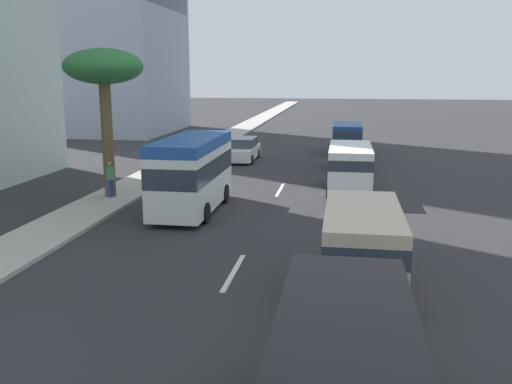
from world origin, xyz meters
The scene contains 14 objects.
ground_plane centered at (31.50, 0.00, 0.00)m, with size 198.00×198.00×0.00m, color #2D2D30.
sidewalk_right centered at (31.50, 7.63, 0.07)m, with size 162.00×2.55×0.15m, color #B2ADA3.
lane_stripe_mid centered at (11.94, 0.00, 0.01)m, with size 3.20×0.16×0.01m, color silver.
lane_stripe_far centered at (24.06, 0.00, 0.01)m, with size 3.20×0.16×0.01m, color silver.
van_lead centered at (11.04, -3.73, 1.34)m, with size 4.76×2.15×2.33m.
car_second centered at (31.21, -3.62, 0.79)m, with size 4.22×1.93×1.69m.
van_third centered at (4.27, -3.27, 1.39)m, with size 4.95×2.20×2.43m.
van_fourth centered at (38.11, -3.41, 1.27)m, with size 4.86×2.22×2.20m.
minibus_fifth centered at (19.09, 3.24, 1.75)m, with size 6.36×2.29×3.20m.
van_sixth centered at (24.10, -3.51, 1.34)m, with size 5.24×2.20×2.33m.
car_seventh centered at (33.47, 3.65, 0.74)m, with size 4.64×1.84×1.55m.
pedestrian_near_lamp centered at (20.53, 7.61, 1.09)m, with size 0.39×0.38×1.70m.
pedestrian_mid_block centered at (24.28, 6.98, 0.98)m, with size 0.38×0.39×1.54m.
palm_tree centered at (20.80, 7.76, 5.96)m, with size 3.61×3.61×6.84m.
Camera 1 is at (-3.42, -3.13, 5.85)m, focal length 38.61 mm.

